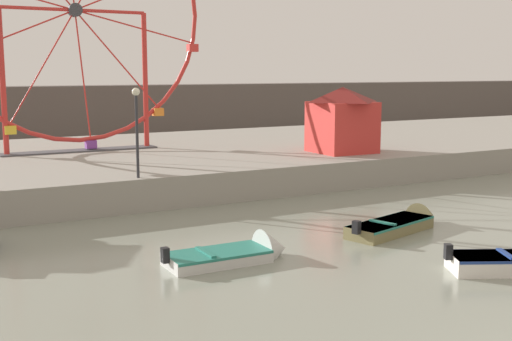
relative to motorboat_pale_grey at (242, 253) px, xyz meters
The scene contains 7 objects.
quay_promenade 17.18m from the motorboat_pale_grey, 85.13° to the left, with size 110.00×18.69×1.37m, color gray.
distant_town_skyline 39.28m from the motorboat_pale_grey, 87.87° to the left, with size 140.00×3.00×4.40m, color #564C47.
motorboat_pale_grey is the anchor object (origin of this frame).
motorboat_olive_wood 6.98m from the motorboat_pale_grey, ahead, with size 4.94×2.42×1.19m.
ferris_wheel_red_frame 20.08m from the motorboat_pale_grey, 90.70° to the left, with size 13.91×1.20×14.39m.
carnival_booth_red_striped 16.50m from the motorboat_pale_grey, 43.02° to the left, with size 3.28×3.23×3.46m.
promenade_lamp_near 9.02m from the motorboat_pale_grey, 92.76° to the left, with size 0.32×0.32×3.63m.
Camera 1 is at (-10.41, -6.13, 5.70)m, focal length 45.97 mm.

